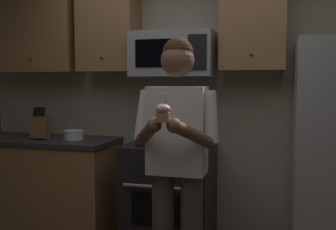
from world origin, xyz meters
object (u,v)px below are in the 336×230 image
(microwave, at_px, (173,54))
(cupcake, at_px, (163,113))
(knife_block, at_px, (41,127))
(bowl_large_white, at_px, (74,135))
(person, at_px, (177,154))
(oven_range, at_px, (170,194))

(microwave, height_order, cupcake, microwave)
(knife_block, distance_m, cupcake, 1.96)
(knife_block, relative_size, bowl_large_white, 1.64)
(knife_block, bearing_deg, bowl_large_white, 6.22)
(person, relative_size, cupcake, 10.13)
(oven_range, bearing_deg, person, -71.71)
(microwave, bearing_deg, knife_block, -173.43)
(bowl_large_white, xyz_separation_m, cupcake, (1.24, -1.18, 0.32))
(microwave, bearing_deg, oven_range, -90.02)
(microwave, distance_m, cupcake, 1.39)
(bowl_large_white, relative_size, person, 0.11)
(knife_block, relative_size, person, 0.18)
(cupcake, bearing_deg, bowl_large_white, 136.40)
(oven_range, relative_size, cupcake, 5.36)
(oven_range, bearing_deg, microwave, 89.98)
(bowl_large_white, height_order, cupcake, cupcake)
(cupcake, bearing_deg, person, 90.00)
(knife_block, xyz_separation_m, bowl_large_white, (0.33, 0.04, -0.07))
(oven_range, distance_m, person, 1.04)
(knife_block, xyz_separation_m, person, (1.57, -0.82, -0.04))
(knife_block, bearing_deg, oven_range, 1.32)
(knife_block, xyz_separation_m, cupcake, (1.57, -1.14, 0.26))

